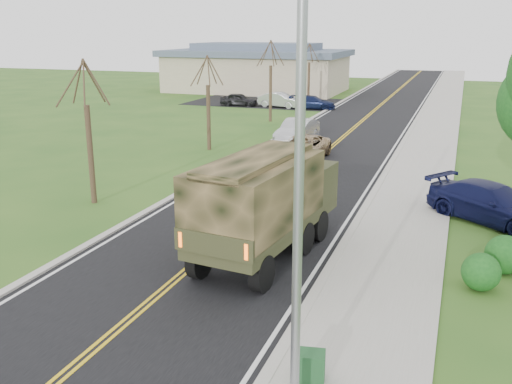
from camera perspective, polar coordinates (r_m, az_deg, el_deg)
The scene contains 19 objects.
ground at distance 14.27m, azimuth -15.95°, elevation -15.00°, with size 160.00×160.00×0.00m, color #2B521B.
road at distance 50.83m, azimuth 11.20°, elevation 7.52°, with size 8.00×120.00×0.01m, color black.
curb_right at distance 50.37m, azimuth 15.90°, elevation 7.21°, with size 0.30×120.00×0.12m, color #9E998E.
sidewalk_right at distance 50.28m, azimuth 17.89°, elevation 7.02°, with size 3.20×120.00×0.10m, color #9E998E.
curb_left at distance 51.60m, azimuth 6.61°, elevation 7.89°, with size 0.30×120.00×0.10m, color #9E998E.
street_light at distance 10.01m, azimuth 3.73°, elevation -0.12°, with size 1.65×0.22×8.00m.
bare_tree_a at distance 24.95m, azimuth -16.31°, elevation 4.76°, with size 1.93×2.26×6.08m.
bare_tree_b at distance 35.24m, azimuth -4.79°, elevation 8.20°, with size 1.83×2.14×5.73m.
bare_tree_c at distance 46.31m, azimuth 1.46°, elevation 10.47°, with size 2.04×2.39×6.42m.
bare_tree_d at distance 57.80m, azimuth 5.30°, elevation 11.28°, with size 1.88×2.20×5.91m.
commercial_building at distance 69.95m, azimuth 0.14°, elevation 12.26°, with size 25.50×21.50×5.65m.
military_truck at distance 18.20m, azimuth 0.92°, elevation -0.63°, with size 3.23×7.23×3.49m.
suv_champagne at distance 32.63m, azimuth 4.63°, elevation 4.40°, with size 2.29×4.96×1.38m, color #9E8159.
sedan_silver at distance 37.52m, azimuth 4.13°, elevation 6.08°, with size 1.67×4.78×1.57m, color #B4B4B9.
pickup_navy at distance 23.69m, azimuth 22.56°, elevation -1.09°, with size 2.11×5.18×1.50m, color #0F1237.
utility_box_far at distance 12.48m, azimuth 5.58°, elevation -16.97°, with size 0.55×0.45×0.65m, color #194822.
lot_car_dark at distance 56.18m, azimuth -1.69°, elevation 9.23°, with size 1.47×3.64×1.24m, color black.
lot_car_silver at distance 55.06m, azimuth 2.45°, elevation 9.18°, with size 1.51×4.33×1.43m, color silver.
lot_car_navy at distance 54.22m, azimuth 5.68°, elevation 8.91°, with size 1.73×4.26×1.24m, color #10183C.
Camera 1 is at (7.54, -9.75, 7.19)m, focal length 40.00 mm.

